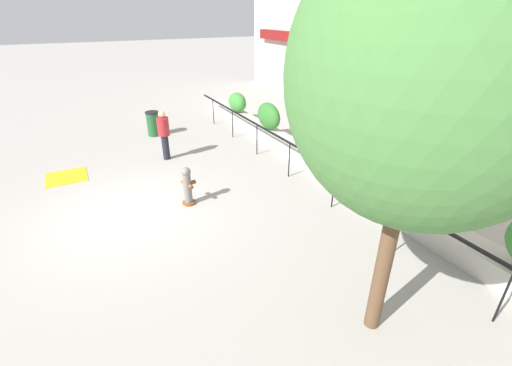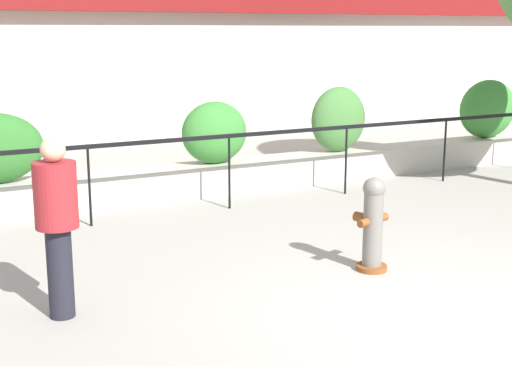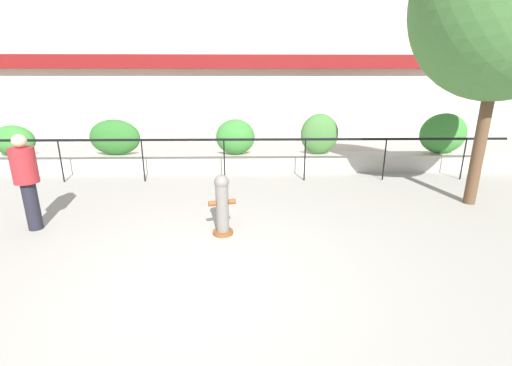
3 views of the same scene
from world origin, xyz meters
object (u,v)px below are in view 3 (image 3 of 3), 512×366
(hedge_bush_2, at_px, (235,137))
(street_tree, at_px, (507,2))
(pedestrian, at_px, (26,177))
(fire_hydrant, at_px, (222,204))
(hedge_bush_3, at_px, (319,134))
(hedge_bush_4, at_px, (443,134))
(hedge_bush_0, at_px, (14,140))
(hedge_bush_1, at_px, (115,137))

(hedge_bush_2, relative_size, street_tree, 0.19)
(pedestrian, bearing_deg, hedge_bush_2, 49.77)
(fire_hydrant, height_order, pedestrian, pedestrian)
(street_tree, distance_m, pedestrian, 9.32)
(hedge_bush_3, distance_m, hedge_bush_4, 3.68)
(fire_hydrant, relative_size, pedestrian, 0.62)
(hedge_bush_0, distance_m, hedge_bush_4, 12.56)
(street_tree, bearing_deg, hedge_bush_3, 133.02)
(hedge_bush_0, bearing_deg, street_tree, -14.31)
(hedge_bush_4, bearing_deg, hedge_bush_3, 180.00)
(hedge_bush_2, relative_size, hedge_bush_3, 0.96)
(hedge_bush_4, relative_size, street_tree, 0.24)
(hedge_bush_4, bearing_deg, hedge_bush_2, 180.00)
(hedge_bush_0, relative_size, hedge_bush_3, 1.02)
(fire_hydrant, bearing_deg, hedge_bush_1, 127.62)
(hedge_bush_2, relative_size, pedestrian, 0.66)
(hedge_bush_2, distance_m, pedestrian, 5.42)
(hedge_bush_0, xyz_separation_m, pedestrian, (2.91, -4.14, 0.05))
(hedge_bush_4, relative_size, pedestrian, 0.81)
(hedge_bush_3, xyz_separation_m, street_tree, (2.77, -2.97, 2.92))
(hedge_bush_4, xyz_separation_m, street_tree, (-0.91, -2.97, 2.91))
(hedge_bush_1, distance_m, fire_hydrant, 5.61)
(hedge_bush_0, distance_m, fire_hydrant, 7.74)
(hedge_bush_1, height_order, pedestrian, pedestrian)
(hedge_bush_1, bearing_deg, hedge_bush_3, 0.00)
(fire_hydrant, bearing_deg, hedge_bush_3, 60.11)
(fire_hydrant, bearing_deg, street_tree, 15.35)
(hedge_bush_0, bearing_deg, hedge_bush_1, 0.00)
(hedge_bush_1, distance_m, hedge_bush_3, 5.96)
(hedge_bush_1, relative_size, hedge_bush_3, 1.23)
(hedge_bush_0, height_order, hedge_bush_1, hedge_bush_1)
(hedge_bush_1, bearing_deg, hedge_bush_2, 0.00)
(hedge_bush_3, distance_m, fire_hydrant, 5.14)
(hedge_bush_2, bearing_deg, street_tree, -29.56)
(hedge_bush_1, relative_size, hedge_bush_2, 1.28)
(hedge_bush_3, height_order, fire_hydrant, hedge_bush_3)
(hedge_bush_1, relative_size, fire_hydrant, 1.34)
(hedge_bush_2, xyz_separation_m, pedestrian, (-3.50, -4.14, -0.03))
(hedge_bush_3, bearing_deg, hedge_bush_0, 180.00)
(hedge_bush_0, xyz_separation_m, hedge_bush_3, (8.88, 0.00, 0.15))
(hedge_bush_0, xyz_separation_m, hedge_bush_4, (12.56, 0.00, 0.16))
(hedge_bush_2, xyz_separation_m, street_tree, (5.24, -2.97, 2.99))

